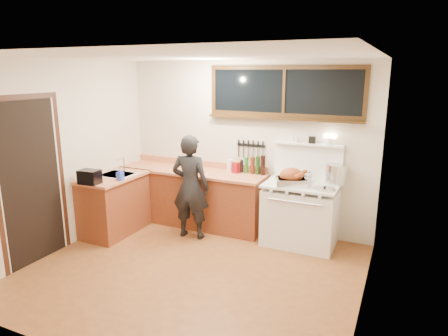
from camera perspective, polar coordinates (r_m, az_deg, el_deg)
The scene contains 20 objects.
ground_plane at distance 5.17m, azimuth -4.61°, elevation -14.61°, with size 4.00×3.50×0.02m, color brown.
room_shell at distance 4.62m, azimuth -5.00°, elevation 3.83°, with size 4.10×3.60×2.65m.
counter_back at distance 6.52m, azimuth -4.58°, elevation -4.07°, with size 2.44×0.64×1.00m.
counter_left at distance 6.37m, azimuth -15.37°, elevation -4.98°, with size 0.64×1.09×0.90m.
sink_unit at distance 6.30m, azimuth -15.01°, elevation -1.40°, with size 0.50×0.45×0.37m.
vintage_stove at distance 5.85m, azimuth 10.89°, elevation -6.26°, with size 1.02×0.74×1.58m.
back_window at distance 5.92m, azimuth 8.52°, elevation 9.92°, with size 2.32×0.13×0.77m.
left_doorway at distance 5.62m, azimuth -25.77°, elevation -1.63°, with size 0.02×1.04×2.17m.
knife_strip at distance 6.18m, azimuth 3.85°, elevation 3.15°, with size 0.46×0.03×0.28m.
man at distance 5.89m, azimuth -4.82°, elevation -2.71°, with size 0.61×0.44×1.56m.
soap_bottle at distance 5.95m, azimuth -14.62°, elevation -0.85°, with size 0.08×0.09×0.18m.
toaster at distance 5.88m, azimuth -18.66°, elevation -1.21°, with size 0.30×0.22×0.20m.
cutting_board at distance 6.30m, azimuth -4.88°, elevation 0.01°, with size 0.46×0.40×0.14m.
roast_turkey at distance 5.59m, azimuth 9.62°, elevation -1.40°, with size 0.50×0.45×0.24m.
stockpot at distance 5.79m, azimuth 15.72°, elevation -0.82°, with size 0.32×0.32×0.28m.
saucepan at distance 5.80m, azimuth 11.74°, elevation -1.40°, with size 0.15×0.27×0.11m.
pot_lid at distance 5.49m, azimuth 14.16°, elevation -2.88°, with size 0.28×0.28×0.04m.
coffee_tin at distance 6.18m, azimuth 1.71°, elevation 0.06°, with size 0.13×0.12×0.17m.
pitcher at distance 6.31m, azimuth 0.83°, elevation 0.41°, with size 0.12×0.12×0.18m.
bottle_cluster at distance 6.12m, azimuth 4.11°, elevation 0.35°, with size 0.48×0.07×0.30m.
Camera 1 is at (2.27, -3.95, 2.44)m, focal length 32.00 mm.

